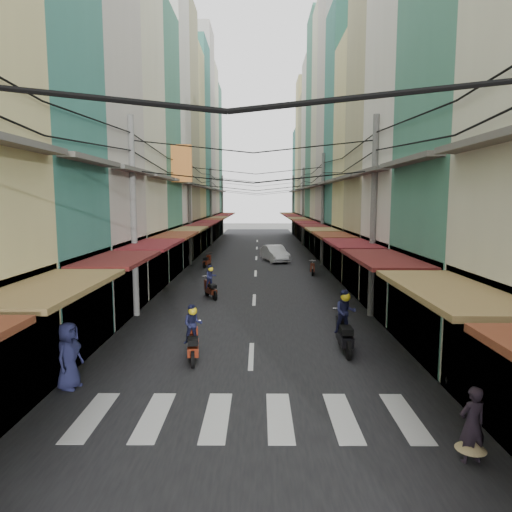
{
  "coord_description": "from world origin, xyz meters",
  "views": [
    {
      "loc": [
        0.25,
        -15.64,
        4.82
      ],
      "look_at": [
        0.09,
        6.42,
        2.11
      ],
      "focal_mm": 32.0,
      "sensor_mm": 36.0,
      "label": 1
    }
  ],
  "objects": [
    {
      "name": "ground",
      "position": [
        0.0,
        0.0,
        0.0
      ],
      "size": [
        160.0,
        160.0,
        0.0
      ],
      "primitive_type": "plane",
      "color": "slate",
      "rests_on": "ground"
    },
    {
      "name": "road",
      "position": [
        0.0,
        20.0,
        0.01
      ],
      "size": [
        10.0,
        80.0,
        0.02
      ],
      "primitive_type": "cube",
      "color": "black",
      "rests_on": "ground"
    },
    {
      "name": "sidewalk_left",
      "position": [
        -6.5,
        20.0,
        0.03
      ],
      "size": [
        3.0,
        80.0,
        0.06
      ],
      "primitive_type": "cube",
      "color": "slate",
      "rests_on": "ground"
    },
    {
      "name": "sidewalk_right",
      "position": [
        6.5,
        20.0,
        0.03
      ],
      "size": [
        3.0,
        80.0,
        0.06
      ],
      "primitive_type": "cube",
      "color": "slate",
      "rests_on": "ground"
    },
    {
      "name": "crosswalk",
      "position": [
        -0.0,
        -6.0,
        0.03
      ],
      "size": [
        7.55,
        2.4,
        0.01
      ],
      "color": "silver",
      "rests_on": "ground"
    },
    {
      "name": "building_row_left",
      "position": [
        -7.92,
        16.56,
        9.78
      ],
      "size": [
        7.8,
        67.67,
        23.7
      ],
      "color": "silver",
      "rests_on": "ground"
    },
    {
      "name": "building_row_right",
      "position": [
        7.92,
        16.45,
        9.41
      ],
      "size": [
        7.8,
        68.98,
        22.59
      ],
      "color": "#3B8275",
      "rests_on": "ground"
    },
    {
      "name": "utility_poles",
      "position": [
        0.0,
        15.01,
        6.59
      ],
      "size": [
        10.2,
        66.13,
        8.2
      ],
      "color": "gray",
      "rests_on": "ground"
    },
    {
      "name": "white_car",
      "position": [
        1.47,
        19.97,
        0.0
      ],
      "size": [
        4.86,
        2.95,
        1.6
      ],
      "primitive_type": "imported",
      "rotation": [
        0.0,
        0.0,
        0.27
      ],
      "color": "white",
      "rests_on": "ground"
    },
    {
      "name": "bicycle",
      "position": [
        6.43,
        1.68,
        0.0
      ],
      "size": [
        1.79,
        1.03,
        1.16
      ],
      "primitive_type": "imported",
      "rotation": [
        0.0,
        0.0,
        1.32
      ],
      "color": "black",
      "rests_on": "ground"
    },
    {
      "name": "moving_scooters",
      "position": [
        0.26,
        3.08,
        0.53
      ],
      "size": [
        7.54,
        20.88,
        1.99
      ],
      "color": "black",
      "rests_on": "ground"
    },
    {
      "name": "parked_scooters",
      "position": [
        3.73,
        -3.5,
        0.48
      ],
      "size": [
        13.13,
        15.27,
        0.99
      ],
      "color": "black",
      "rests_on": "ground"
    },
    {
      "name": "pedestrians",
      "position": [
        -5.02,
        3.18,
        1.05
      ],
      "size": [
        11.96,
        21.26,
        2.25
      ],
      "color": "#2B212C",
      "rests_on": "ground"
    },
    {
      "name": "traffic_sign",
      "position": [
        5.88,
        0.5,
        2.23
      ],
      "size": [
        0.1,
        0.67,
        3.04
      ],
      "color": "gray",
      "rests_on": "ground"
    }
  ]
}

